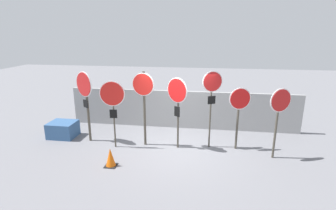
{
  "coord_description": "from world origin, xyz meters",
  "views": [
    {
      "loc": [
        0.93,
        -8.05,
        3.8
      ],
      "look_at": [
        -0.27,
        0.0,
        1.49
      ],
      "focal_mm": 28.0,
      "sensor_mm": 36.0,
      "label": 1
    }
  ],
  "objects": [
    {
      "name": "stop_sign_5",
      "position": [
        1.99,
        0.2,
        1.5
      ],
      "size": [
        0.68,
        0.23,
        2.09
      ],
      "rotation": [
        0.0,
        0.0,
        0.29
      ],
      "color": "#474238",
      "rests_on": "ground"
    },
    {
      "name": "storage_crate",
      "position": [
        -4.26,
        0.35,
        0.28
      ],
      "size": [
        0.95,
        0.81,
        0.57
      ],
      "color": "#335684",
      "rests_on": "ground"
    },
    {
      "name": "ground_plane",
      "position": [
        0.0,
        0.0,
        0.0
      ],
      "size": [
        40.0,
        40.0,
        0.0
      ],
      "primitive_type": "plane",
      "color": "slate"
    },
    {
      "name": "stop_sign_2",
      "position": [
        -1.1,
        0.07,
        1.78
      ],
      "size": [
        0.75,
        0.2,
        2.54
      ],
      "rotation": [
        0.0,
        0.0,
        -0.19
      ],
      "color": "#474238",
      "rests_on": "ground"
    },
    {
      "name": "stop_sign_0",
      "position": [
        -3.15,
        0.12,
        1.75
      ],
      "size": [
        0.75,
        0.48,
        2.5
      ],
      "rotation": [
        0.0,
        0.0,
        -0.56
      ],
      "color": "#474238",
      "rests_on": "ground"
    },
    {
      "name": "traffic_cone_0",
      "position": [
        -1.73,
        -1.5,
        0.27
      ],
      "size": [
        0.34,
        0.34,
        0.55
      ],
      "color": "black",
      "rests_on": "ground"
    },
    {
      "name": "stop_sign_6",
      "position": [
        3.07,
        -0.29,
        1.62
      ],
      "size": [
        0.65,
        0.35,
        2.21
      ],
      "rotation": [
        0.0,
        0.0,
        0.46
      ],
      "color": "#474238",
      "rests_on": "ground"
    },
    {
      "name": "stop_sign_4",
      "position": [
        1.11,
        0.22,
        1.96
      ],
      "size": [
        0.63,
        0.3,
        2.59
      ],
      "rotation": [
        0.0,
        0.0,
        0.41
      ],
      "color": "#474238",
      "rests_on": "ground"
    },
    {
      "name": "fence_back",
      "position": [
        0.0,
        1.96,
        0.76
      ],
      "size": [
        9.11,
        0.12,
        1.52
      ],
      "color": "gray",
      "rests_on": "ground"
    },
    {
      "name": "stop_sign_1",
      "position": [
        -2.04,
        -0.26,
        1.71
      ],
      "size": [
        0.83,
        0.14,
        2.28
      ],
      "rotation": [
        0.0,
        0.0,
        0.1
      ],
      "color": "#474238",
      "rests_on": "ground"
    },
    {
      "name": "stop_sign_3",
      "position": [
        0.02,
        0.0,
        1.77
      ],
      "size": [
        0.68,
        0.49,
        2.39
      ],
      "rotation": [
        0.0,
        0.0,
        -0.61
      ],
      "color": "#474238",
      "rests_on": "ground"
    }
  ]
}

